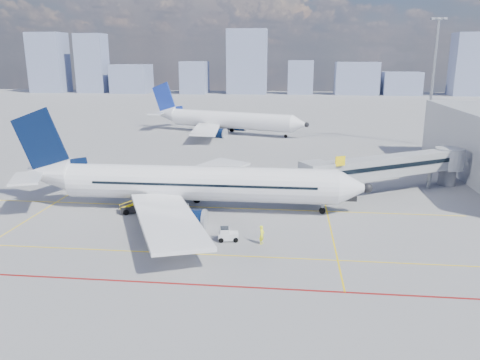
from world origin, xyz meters
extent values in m
plane|color=gray|center=(0.00, 0.00, 0.00)|extent=(420.00, 420.00, 0.00)
cube|color=yellow|center=(0.00, 8.00, 0.01)|extent=(60.00, 0.18, 0.01)
cube|color=yellow|center=(0.00, -6.00, 0.01)|extent=(80.00, 0.15, 0.01)
cube|color=yellow|center=(14.00, 2.00, 0.01)|extent=(0.15, 28.00, 0.01)
cube|color=yellow|center=(-20.00, 8.00, 0.01)|extent=(0.15, 30.00, 0.01)
cube|color=maroon|center=(0.00, -12.00, 0.01)|extent=(90.00, 0.25, 0.01)
cube|color=#9C9FA4|center=(22.25, 16.15, 3.90)|extent=(20.84, 13.93, 2.60)
cube|color=black|center=(22.25, 16.15, 4.10)|extent=(20.52, 13.82, 0.55)
cube|color=#9C9FA4|center=(12.70, 10.50, 3.90)|extent=(4.49, 4.56, 3.00)
cube|color=black|center=(17.00, 12.80, 0.35)|extent=(2.20, 1.00, 0.70)
cylinder|color=gray|center=(17.00, 12.80, 1.70)|extent=(0.56, 0.56, 2.70)
cylinder|color=gray|center=(29.00, 20.00, 1.95)|extent=(0.60, 0.60, 3.90)
cylinder|color=#9C9FA4|center=(32.00, 22.00, 3.90)|extent=(4.00, 4.00, 3.00)
cylinder|color=gray|center=(32.00, 22.00, 1.95)|extent=(2.40, 2.40, 3.90)
cube|color=yellow|center=(15.50, 10.30, 5.70)|extent=(1.26, 0.82, 1.20)
cube|color=black|center=(35.20, 26.00, 5.00)|extent=(0.25, 40.00, 4.50)
cylinder|color=gray|center=(38.00, 55.00, 12.50)|extent=(0.56, 0.56, 25.00)
cube|color=gray|center=(38.00, 55.00, 25.20)|extent=(3.20, 0.40, 0.50)
cube|color=#B9BBC1|center=(36.80, 54.75, 25.20)|extent=(0.60, 0.15, 0.35)
cube|color=#B9BBC1|center=(38.00, 54.75, 25.20)|extent=(0.60, 0.15, 0.35)
cube|color=#B9BBC1|center=(39.20, 54.75, 25.20)|extent=(0.60, 0.15, 0.35)
cube|color=gray|center=(-115.15, 190.00, 14.92)|extent=(17.33, 13.01, 29.84)
cube|color=gray|center=(-91.97, 190.00, 14.60)|extent=(14.17, 10.92, 29.20)
cube|color=gray|center=(-71.74, 190.00, 7.07)|extent=(18.51, 15.19, 14.13)
cube|color=gray|center=(-39.06, 190.00, 7.84)|extent=(12.42, 15.19, 15.69)
cube|color=gray|center=(-12.67, 190.00, 15.49)|extent=(19.41, 9.90, 30.99)
cube|color=gray|center=(13.64, 190.00, 8.12)|extent=(12.22, 8.21, 16.25)
cube|color=gray|center=(40.71, 190.00, 7.75)|extent=(20.59, 10.28, 15.49)
cube|color=gray|center=(62.03, 190.00, 5.46)|extent=(17.83, 10.75, 10.92)
cube|color=gray|center=(92.61, 190.00, 14.42)|extent=(16.40, 11.79, 28.83)
cylinder|color=silver|center=(-1.05, 7.07, 3.30)|extent=(32.09, 4.18, 4.17)
cone|color=silver|center=(16.92, 7.07, 3.30)|extent=(3.85, 4.17, 4.17)
sphere|color=black|center=(18.42, 7.07, 3.30)|extent=(1.18, 1.18, 1.18)
cone|color=silver|center=(-20.51, 7.06, 3.89)|extent=(6.85, 4.17, 4.17)
cube|color=black|center=(15.53, 7.07, 3.89)|extent=(1.60, 1.60, 0.48)
cube|color=silver|center=(-2.66, 16.69, 2.15)|extent=(12.26, 18.39, 0.62)
cube|color=silver|center=(-2.65, -2.56, 2.15)|extent=(12.27, 18.39, 0.62)
cylinder|color=#071537|center=(-1.59, 13.27, 0.82)|extent=(3.85, 2.46, 2.46)
cylinder|color=#071537|center=(-1.58, 0.86, 0.82)|extent=(3.85, 2.46, 2.46)
cylinder|color=#B9BBC1|center=(0.45, 13.27, 0.82)|extent=(0.38, 2.52, 2.52)
cylinder|color=#B9BBC1|center=(0.45, 0.86, 0.82)|extent=(0.38, 2.52, 2.52)
cube|color=#071537|center=(-20.51, 7.06, 7.58)|extent=(7.33, 0.34, 9.12)
cube|color=#071537|center=(-17.95, 7.06, 5.01)|extent=(6.03, 0.32, 2.30)
cube|color=silver|center=(-20.94, 10.48, 4.26)|extent=(5.22, 6.75, 0.24)
cube|color=silver|center=(-20.94, 3.64, 4.26)|extent=(5.22, 6.76, 0.24)
cylinder|color=gray|center=(13.39, 7.07, 0.90)|extent=(0.28, 0.28, 1.80)
cylinder|color=black|center=(13.39, 7.07, 0.38)|extent=(0.76, 0.28, 0.76)
cylinder|color=gray|center=(-2.12, 9.85, 0.80)|extent=(0.32, 0.32, 1.60)
cylinder|color=black|center=(-2.12, 9.85, 0.50)|extent=(1.00, 0.65, 1.00)
cylinder|color=gray|center=(-2.12, 4.28, 0.80)|extent=(0.32, 0.32, 1.60)
cylinder|color=black|center=(-2.12, 4.28, 0.50)|extent=(1.00, 0.65, 1.00)
cube|color=black|center=(-0.52, 9.13, 3.62)|extent=(26.31, 0.11, 0.28)
cube|color=black|center=(-0.51, 5.00, 3.62)|extent=(26.31, 0.11, 0.28)
cylinder|color=silver|center=(-4.78, 64.79, 3.30)|extent=(30.61, 14.08, 4.03)
cone|color=silver|center=(11.61, 59.04, 3.30)|extent=(4.85, 5.04, 4.03)
sphere|color=black|center=(12.97, 58.56, 3.30)|extent=(1.45, 1.45, 1.14)
cone|color=silver|center=(-22.54, 71.02, 3.87)|extent=(7.58, 6.00, 4.03)
cube|color=black|center=(10.34, 59.48, 3.87)|extent=(1.98, 1.98, 0.47)
cube|color=silver|center=(-3.16, 74.08, 2.19)|extent=(15.63, 16.11, 0.60)
cube|color=silver|center=(-9.33, 56.52, 2.19)|extent=(6.76, 17.44, 0.60)
cylinder|color=#071537|center=(-3.29, 70.62, 0.90)|extent=(4.30, 3.48, 2.38)
cylinder|color=#071537|center=(-7.26, 59.30, 0.90)|extent=(4.30, 3.48, 2.38)
cylinder|color=#B9BBC1|center=(-1.43, 69.97, 0.90)|extent=(1.15, 2.42, 2.44)
cylinder|color=#B9BBC1|center=(-5.40, 58.65, 0.90)|extent=(1.15, 2.42, 2.44)
cube|color=navy|center=(-22.54, 71.02, 7.44)|extent=(6.80, 2.66, 8.82)
cube|color=navy|center=(-20.20, 70.20, 4.95)|extent=(5.61, 2.22, 2.23)
cube|color=silver|center=(-21.84, 74.28, 4.23)|extent=(6.15, 6.40, 0.23)
cube|color=silver|center=(-24.03, 68.04, 4.23)|extent=(3.37, 5.93, 0.23)
cylinder|color=black|center=(-4.87, 67.67, 0.50)|extent=(1.16, 0.94, 1.00)
cylinder|color=black|center=(-6.65, 62.59, 0.50)|extent=(1.16, 0.94, 1.00)
cylinder|color=black|center=(8.39, 60.17, 0.38)|extent=(0.81, 0.52, 0.76)
cube|color=silver|center=(3.48, -2.38, 0.50)|extent=(2.16, 1.40, 0.73)
cube|color=silver|center=(3.12, -2.44, 1.05)|extent=(1.07, 1.18, 0.55)
cube|color=black|center=(3.12, -2.44, 1.23)|extent=(0.97, 1.12, 0.32)
cylinder|color=black|center=(2.84, -3.00, 0.26)|extent=(0.54, 0.28, 0.51)
cylinder|color=black|center=(2.68, -2.00, 0.26)|extent=(0.54, 0.28, 0.51)
cylinder|color=black|center=(4.28, -2.76, 0.26)|extent=(0.54, 0.28, 0.51)
cylinder|color=black|center=(4.12, -1.77, 0.26)|extent=(0.54, 0.28, 0.51)
cube|color=black|center=(-1.29, -3.38, 0.34)|extent=(4.05, 2.27, 0.19)
cube|color=silver|center=(-2.23, -3.23, 1.28)|extent=(1.87, 1.83, 1.65)
cube|color=silver|center=(-0.34, -3.52, 1.28)|extent=(1.87, 1.83, 1.65)
cylinder|color=black|center=(-2.87, -3.88, 0.17)|extent=(0.36, 0.20, 0.34)
cylinder|color=black|center=(-2.65, -2.41, 0.17)|extent=(0.36, 0.20, 0.34)
cylinder|color=black|center=(0.07, -4.34, 0.17)|extent=(0.36, 0.20, 0.34)
cylinder|color=black|center=(0.30, -2.87, 0.17)|extent=(0.36, 0.20, 0.34)
cube|color=black|center=(-8.08, 5.58, 0.51)|extent=(5.09, 3.42, 0.80)
cube|color=black|center=(-7.23, 5.93, 1.71)|extent=(6.77, 3.68, 2.11)
cube|color=yellow|center=(-7.47, 6.51, 1.71)|extent=(6.39, 2.72, 2.19)
cube|color=yellow|center=(-6.99, 5.35, 1.71)|extent=(6.39, 2.72, 2.19)
cylinder|color=black|center=(-9.46, 4.14, 0.34)|extent=(0.74, 0.52, 0.69)
cylinder|color=black|center=(-10.07, 5.62, 0.34)|extent=(0.74, 0.52, 0.69)
cylinder|color=black|center=(-6.08, 5.54, 0.34)|extent=(0.74, 0.52, 0.69)
cylinder|color=black|center=(-6.69, 7.02, 0.34)|extent=(0.74, 0.52, 0.69)
imported|color=#F9FF1A|center=(6.88, -2.84, 0.95)|extent=(0.66, 0.81, 1.91)
camera|label=1|loc=(9.37, -45.92, 17.92)|focal=35.00mm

